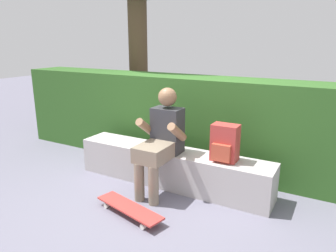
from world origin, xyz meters
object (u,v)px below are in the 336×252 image
(person_skater, at_px, (161,138))
(skateboard_near_person, at_px, (129,208))
(bench_main, at_px, (171,167))
(backpack_on_bench, at_px, (225,143))

(person_skater, bearing_deg, skateboard_near_person, -90.47)
(bench_main, height_order, person_skater, person_skater)
(bench_main, bearing_deg, person_skater, -94.75)
(bench_main, bearing_deg, skateboard_near_person, -91.54)
(skateboard_near_person, xyz_separation_m, backpack_on_bench, (0.68, 0.82, 0.55))
(person_skater, xyz_separation_m, backpack_on_bench, (0.67, 0.20, -0.01))
(bench_main, relative_size, skateboard_near_person, 2.93)
(bench_main, distance_m, backpack_on_bench, 0.77)
(bench_main, distance_m, skateboard_near_person, 0.84)
(skateboard_near_person, relative_size, backpack_on_bench, 2.06)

